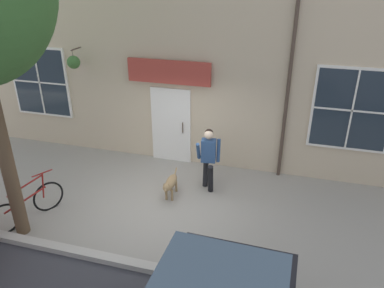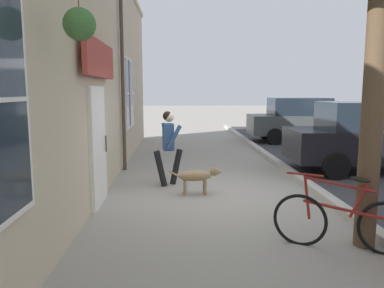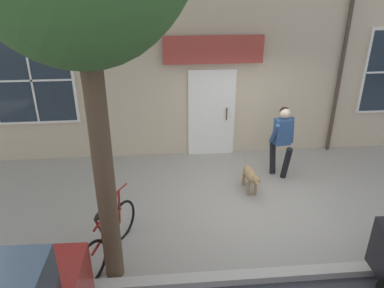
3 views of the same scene
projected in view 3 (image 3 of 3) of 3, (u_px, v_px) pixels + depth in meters
name	position (u px, v px, depth m)	size (l,w,h in m)	color
ground_plane	(252.00, 201.00, 7.36)	(90.00, 90.00, 0.00)	gray
storefront_facade	(235.00, 45.00, 8.35)	(0.95, 18.00, 5.18)	#C6B293
pedestrian_walking	(282.00, 136.00, 7.88)	(0.63, 0.55, 1.60)	black
dog_on_leash	(251.00, 176.00, 7.54)	(1.06, 0.27, 0.57)	#997A51
leaning_bicycle	(108.00, 238.00, 5.80)	(1.61, 0.74, 1.00)	black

